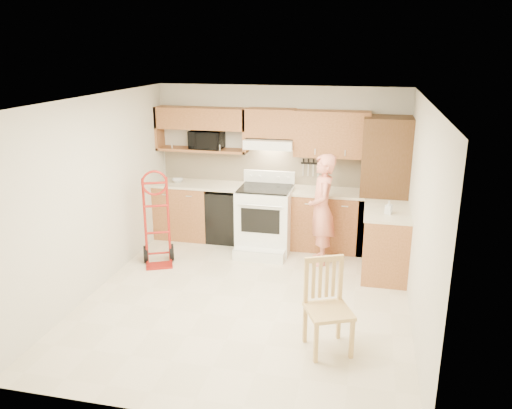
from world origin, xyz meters
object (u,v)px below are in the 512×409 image
(microwave, at_px, (207,140))
(person, at_px, (322,210))
(range, at_px, (264,214))
(dining_chair, at_px, (329,308))
(hand_truck, at_px, (157,223))

(microwave, bearing_deg, person, -18.28)
(range, bearing_deg, person, -15.34)
(range, height_order, dining_chair, range)
(range, relative_size, person, 0.73)
(range, distance_m, dining_chair, 2.81)
(range, distance_m, person, 0.96)
(range, height_order, person, person)
(microwave, distance_m, person, 2.24)
(hand_truck, bearing_deg, dining_chair, -56.78)
(microwave, relative_size, dining_chair, 0.54)
(person, relative_size, dining_chair, 1.66)
(microwave, height_order, hand_truck, microwave)
(range, xyz_separation_m, hand_truck, (-1.41, -0.84, 0.04))
(hand_truck, distance_m, dining_chair, 3.12)
(range, distance_m, hand_truck, 1.64)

